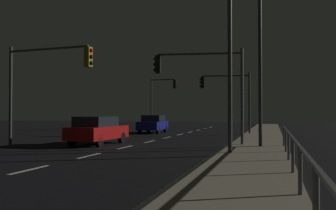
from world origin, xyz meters
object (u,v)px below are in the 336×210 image
traffic_light_overhead_east (162,93)px  street_lamp_across_street (265,48)px  car_oncoming (153,124)px  traffic_light_far_right (46,74)px  car (98,130)px  traffic_light_near_left (201,76)px  traffic_light_far_center (226,90)px  street_lamp_corner (234,41)px

traffic_light_overhead_east → street_lamp_across_street: 24.37m
car_oncoming → traffic_light_far_right: 15.75m
car_oncoming → car: bearing=-86.8°
traffic_light_near_left → street_lamp_across_street: bearing=-10.4°
car_oncoming → traffic_light_far_right: bearing=-92.7°
car → traffic_light_overhead_east: size_ratio=0.78×
car → traffic_light_far_center: size_ratio=0.91×
traffic_light_overhead_east → traffic_light_far_right: 24.12m
car → car_oncoming: bearing=93.2°
street_lamp_corner → traffic_light_far_right: bearing=172.9°
car_oncoming → traffic_light_overhead_east: 9.34m
traffic_light_near_left → street_lamp_across_street: street_lamp_across_street is taller
traffic_light_far_center → street_lamp_corner: bearing=-82.3°
car_oncoming → traffic_light_overhead_east: traffic_light_overhead_east is taller
car → street_lamp_across_street: bearing=-1.7°
car_oncoming → traffic_light_far_center: (6.57, -1.11, 2.78)m
traffic_light_far_right → car_oncoming: bearing=87.3°
traffic_light_near_left → car_oncoming: bearing=118.1°
traffic_light_far_center → traffic_light_near_left: (-0.05, -11.10, 0.13)m
car_oncoming → street_lamp_across_street: street_lamp_across_street is taller
traffic_light_far_center → traffic_light_overhead_east: size_ratio=0.86×
traffic_light_near_left → traffic_light_far_center: bearing=89.8°
traffic_light_far_right → street_lamp_across_street: size_ratio=0.64×
street_lamp_across_street → street_lamp_corner: (-1.14, -3.82, -0.28)m
traffic_light_far_center → traffic_light_overhead_east: 12.79m
traffic_light_far_right → traffic_light_far_center: bearing=63.1°
car → traffic_light_near_left: traffic_light_near_left is taller
traffic_light_overhead_east → traffic_light_far_right: (1.00, -24.10, -0.23)m
traffic_light_far_center → car: bearing=-117.1°
car → street_lamp_corner: 9.75m
car → traffic_light_near_left: size_ratio=0.89×
traffic_light_overhead_east → street_lamp_corner: 27.33m
car → traffic_light_near_left: 6.51m
traffic_light_overhead_east → street_lamp_across_street: street_lamp_across_street is taller
car_oncoming → traffic_light_far_right: size_ratio=0.86×
traffic_light_overhead_east → traffic_light_far_right: traffic_light_overhead_east is taller
car → traffic_light_far_center: bearing=62.9°
car_oncoming → traffic_light_near_left: traffic_light_near_left is taller
traffic_light_near_left → street_lamp_corner: (2.15, -4.43, 0.96)m
traffic_light_overhead_east → traffic_light_far_right: bearing=-87.6°
car → traffic_light_overhead_east: traffic_light_overhead_east is taller
car_oncoming → street_lamp_across_street: 16.66m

